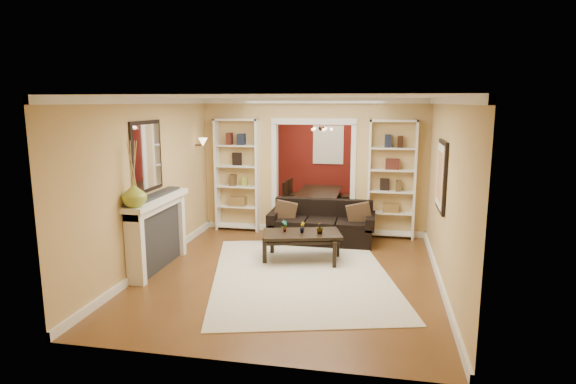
% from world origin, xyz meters
% --- Properties ---
extents(floor, '(8.00, 8.00, 0.00)m').
position_xyz_m(floor, '(0.00, 0.00, 0.00)').
color(floor, brown).
rests_on(floor, ground).
extents(ceiling, '(8.00, 8.00, 0.00)m').
position_xyz_m(ceiling, '(0.00, 0.00, 2.70)').
color(ceiling, white).
rests_on(ceiling, ground).
extents(wall_back, '(8.00, 0.00, 8.00)m').
position_xyz_m(wall_back, '(0.00, 4.00, 1.35)').
color(wall_back, tan).
rests_on(wall_back, ground).
extents(wall_front, '(8.00, 0.00, 8.00)m').
position_xyz_m(wall_front, '(0.00, -4.00, 1.35)').
color(wall_front, tan).
rests_on(wall_front, ground).
extents(wall_left, '(0.00, 8.00, 8.00)m').
position_xyz_m(wall_left, '(-2.25, 0.00, 1.35)').
color(wall_left, tan).
rests_on(wall_left, ground).
extents(wall_right, '(0.00, 8.00, 8.00)m').
position_xyz_m(wall_right, '(2.25, 0.00, 1.35)').
color(wall_right, tan).
rests_on(wall_right, ground).
extents(partition_wall, '(4.50, 0.15, 2.70)m').
position_xyz_m(partition_wall, '(0.00, 1.20, 1.35)').
color(partition_wall, tan).
rests_on(partition_wall, floor).
extents(red_back_panel, '(4.44, 0.04, 2.64)m').
position_xyz_m(red_back_panel, '(0.00, 3.97, 1.32)').
color(red_back_panel, maroon).
rests_on(red_back_panel, floor).
extents(dining_window, '(0.78, 0.03, 0.98)m').
position_xyz_m(dining_window, '(0.00, 3.93, 1.55)').
color(dining_window, '#8CA5CC').
rests_on(dining_window, wall_back).
extents(area_rug, '(3.50, 4.26, 0.01)m').
position_xyz_m(area_rug, '(0.18, -1.37, 0.01)').
color(area_rug, beige).
rests_on(area_rug, floor).
extents(sofa, '(1.98, 0.86, 0.78)m').
position_xyz_m(sofa, '(0.27, 0.45, 0.39)').
color(sofa, black).
rests_on(sofa, floor).
extents(pillow_left, '(0.43, 0.21, 0.41)m').
position_xyz_m(pillow_left, '(-0.43, 0.43, 0.58)').
color(pillow_left, '#4E3721').
rests_on(pillow_left, sofa).
extents(pillow_right, '(0.45, 0.17, 0.44)m').
position_xyz_m(pillow_right, '(0.97, 0.43, 0.60)').
color(pillow_right, '#4E3721').
rests_on(pillow_right, sofa).
extents(coffee_table, '(1.41, 1.00, 0.48)m').
position_xyz_m(coffee_table, '(0.08, -0.68, 0.24)').
color(coffee_table, black).
rests_on(coffee_table, floor).
extents(plant_left, '(0.12, 0.13, 0.20)m').
position_xyz_m(plant_left, '(-0.22, -0.68, 0.58)').
color(plant_left, '#336626').
rests_on(plant_left, coffee_table).
extents(plant_center, '(0.10, 0.12, 0.18)m').
position_xyz_m(plant_center, '(0.08, -0.68, 0.57)').
color(plant_center, '#336626').
rests_on(plant_center, coffee_table).
extents(plant_right, '(0.13, 0.13, 0.20)m').
position_xyz_m(plant_right, '(0.37, -0.68, 0.58)').
color(plant_right, '#336626').
rests_on(plant_right, coffee_table).
extents(bookshelf_left, '(0.90, 0.30, 2.30)m').
position_xyz_m(bookshelf_left, '(-1.55, 1.03, 1.15)').
color(bookshelf_left, white).
rests_on(bookshelf_left, floor).
extents(bookshelf_right, '(0.90, 0.30, 2.30)m').
position_xyz_m(bookshelf_right, '(1.55, 1.03, 1.15)').
color(bookshelf_right, white).
rests_on(bookshelf_right, floor).
extents(fireplace, '(0.32, 1.70, 1.16)m').
position_xyz_m(fireplace, '(-2.09, -1.50, 0.58)').
color(fireplace, white).
rests_on(fireplace, floor).
extents(vase, '(0.37, 0.37, 0.36)m').
position_xyz_m(vase, '(-2.09, -2.20, 1.34)').
color(vase, '#8EA334').
rests_on(vase, fireplace).
extents(mirror, '(0.03, 0.95, 1.10)m').
position_xyz_m(mirror, '(-2.23, -1.50, 1.80)').
color(mirror, silver).
rests_on(mirror, wall_left).
extents(wall_sconce, '(0.18, 0.18, 0.22)m').
position_xyz_m(wall_sconce, '(-2.15, 0.55, 1.83)').
color(wall_sconce, '#FFE0A5').
rests_on(wall_sconce, wall_left).
extents(framed_art, '(0.04, 0.85, 1.05)m').
position_xyz_m(framed_art, '(2.21, -1.00, 1.55)').
color(framed_art, black).
rests_on(framed_art, wall_right).
extents(dining_table, '(1.69, 0.94, 0.60)m').
position_xyz_m(dining_table, '(-0.01, 2.55, 0.30)').
color(dining_table, black).
rests_on(dining_table, floor).
extents(dining_chair_nw, '(0.53, 0.53, 0.88)m').
position_xyz_m(dining_chair_nw, '(-0.56, 2.25, 0.44)').
color(dining_chair_nw, black).
rests_on(dining_chair_nw, floor).
extents(dining_chair_ne, '(0.46, 0.46, 0.77)m').
position_xyz_m(dining_chair_ne, '(0.54, 2.25, 0.39)').
color(dining_chair_ne, black).
rests_on(dining_chair_ne, floor).
extents(dining_chair_sw, '(0.52, 0.52, 0.85)m').
position_xyz_m(dining_chair_sw, '(-0.56, 2.85, 0.42)').
color(dining_chair_sw, black).
rests_on(dining_chair_sw, floor).
extents(dining_chair_se, '(0.54, 0.54, 0.85)m').
position_xyz_m(dining_chair_se, '(0.54, 2.85, 0.42)').
color(dining_chair_se, black).
rests_on(dining_chair_se, floor).
extents(chandelier, '(0.50, 0.50, 0.30)m').
position_xyz_m(chandelier, '(0.00, 2.70, 2.02)').
color(chandelier, '#311E16').
rests_on(chandelier, ceiling).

